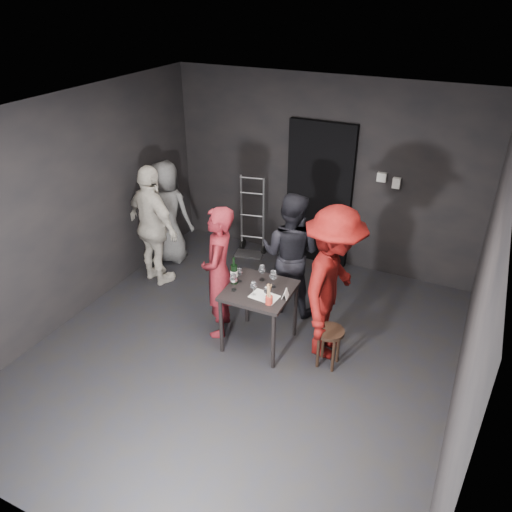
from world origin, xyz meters
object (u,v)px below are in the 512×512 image
at_px(breadstick_cup, 269,295).
at_px(tasting_table, 259,296).
at_px(stool, 329,338).
at_px(bystander_cream, 152,219).
at_px(woman_black, 291,250).
at_px(wine_bottle, 234,273).
at_px(server_red, 219,268).
at_px(man_maroon, 333,271).
at_px(hand_truck, 251,240).
at_px(bystander_grey, 167,211).

bearing_deg(breadstick_cup, tasting_table, 135.72).
bearing_deg(stool, bystander_cream, 166.55).
height_order(woman_black, wine_bottle, woman_black).
distance_m(server_red, breadstick_cup, 0.78).
xyz_separation_m(tasting_table, server_red, (-0.53, 0.03, 0.22)).
bearing_deg(man_maroon, stool, -161.79).
xyz_separation_m(stool, breadstick_cup, (-0.63, -0.20, 0.50)).
bearing_deg(breadstick_cup, man_maroon, 38.71).
xyz_separation_m(woman_black, breadstick_cup, (0.18, -1.04, 0.03)).
height_order(man_maroon, wine_bottle, man_maroon).
bearing_deg(breadstick_cup, hand_truck, 120.60).
height_order(hand_truck, tasting_table, hand_truck).
relative_size(server_red, woman_black, 1.04).
distance_m(man_maroon, breadstick_cup, 0.73).
bearing_deg(tasting_table, bystander_cream, 161.16).
distance_m(hand_truck, tasting_table, 2.25).
distance_m(tasting_table, bystander_grey, 2.43).
bearing_deg(woman_black, man_maroon, 139.20).
bearing_deg(breadstick_cup, bystander_grey, 147.79).
relative_size(tasting_table, server_red, 0.43).
bearing_deg(wine_bottle, tasting_table, 1.12).
distance_m(tasting_table, stool, 0.89).
height_order(tasting_table, stool, tasting_table).
bearing_deg(stool, man_maroon, 109.78).
relative_size(bystander_grey, wine_bottle, 4.85).
bearing_deg(man_maroon, hand_truck, 45.12).
bearing_deg(woman_black, bystander_cream, 4.73).
xyz_separation_m(hand_truck, stool, (1.90, -1.95, 0.14)).
bearing_deg(tasting_table, hand_truck, 118.58).
bearing_deg(woman_black, wine_bottle, 67.05).
xyz_separation_m(stool, bystander_grey, (-2.93, 1.25, 0.42)).
relative_size(tasting_table, woman_black, 0.45).
xyz_separation_m(server_red, breadstick_cup, (0.74, -0.24, -0.01)).
height_order(stool, server_red, server_red).
height_order(hand_truck, server_red, server_red).
bearing_deg(tasting_table, woman_black, 88.02).
xyz_separation_m(bystander_grey, breadstick_cup, (2.30, -1.45, 0.07)).
height_order(hand_truck, stool, hand_truck).
distance_m(server_red, man_maroon, 1.31).
height_order(tasting_table, wine_bottle, wine_bottle).
distance_m(server_red, woman_black, 0.98).
relative_size(stool, server_red, 0.27).
height_order(woman_black, bystander_cream, bystander_cream).
relative_size(man_maroon, breadstick_cup, 8.44).
distance_m(woman_black, bystander_cream, 1.93).
distance_m(hand_truck, wine_bottle, 2.18).
relative_size(stool, breadstick_cup, 1.87).
distance_m(bystander_cream, breadstick_cup, 2.27).
relative_size(hand_truck, breadstick_cup, 4.92).
height_order(tasting_table, server_red, server_red).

